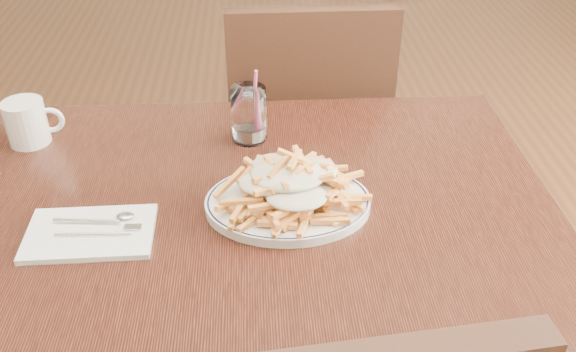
{
  "coord_description": "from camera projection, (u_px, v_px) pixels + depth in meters",
  "views": [
    {
      "loc": [
        0.05,
        -0.97,
        1.46
      ],
      "look_at": [
        0.1,
        -0.03,
        0.82
      ],
      "focal_mm": 40.0,
      "sensor_mm": 36.0,
      "label": 1
    }
  ],
  "objects": [
    {
      "name": "loaded_fries",
      "position": [
        288.0,
        180.0,
        1.15
      ],
      "size": [
        0.3,
        0.27,
        0.08
      ],
      "color": "#F2A24A",
      "rests_on": "fries_plate"
    },
    {
      "name": "fries_plate",
      "position": [
        288.0,
        203.0,
        1.17
      ],
      "size": [
        0.31,
        0.27,
        0.02
      ],
      "color": "white",
      "rests_on": "table"
    },
    {
      "name": "napkin",
      "position": [
        90.0,
        233.0,
        1.11
      ],
      "size": [
        0.22,
        0.15,
        0.01
      ],
      "primitive_type": "cube",
      "rotation": [
        0.0,
        0.0,
        0.02
      ],
      "color": "white",
      "rests_on": "table"
    },
    {
      "name": "water_glass",
      "position": [
        249.0,
        117.0,
        1.35
      ],
      "size": [
        0.07,
        0.07,
        0.16
      ],
      "color": "white",
      "rests_on": "table"
    },
    {
      "name": "table",
      "position": [
        235.0,
        233.0,
        1.24
      ],
      "size": [
        1.2,
        0.8,
        0.75
      ],
      "color": "black",
      "rests_on": "ground"
    },
    {
      "name": "cutlery",
      "position": [
        90.0,
        228.0,
        1.11
      ],
      "size": [
        0.17,
        0.06,
        0.01
      ],
      "color": "silver",
      "rests_on": "napkin"
    },
    {
      "name": "coffee_mug",
      "position": [
        28.0,
        122.0,
        1.35
      ],
      "size": [
        0.12,
        0.09,
        0.1
      ],
      "color": "white",
      "rests_on": "table"
    },
    {
      "name": "chair_far",
      "position": [
        307.0,
        133.0,
        1.85
      ],
      "size": [
        0.44,
        0.44,
        0.93
      ],
      "color": "black",
      "rests_on": "ground"
    }
  ]
}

